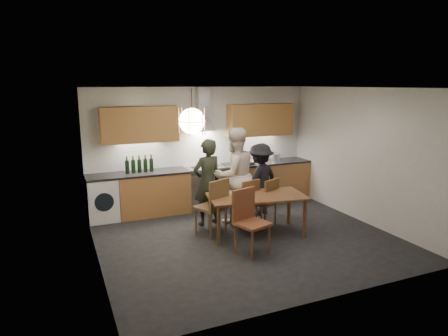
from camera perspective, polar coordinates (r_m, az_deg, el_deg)
name	(u,v)px	position (r m, az deg, el deg)	size (l,w,h in m)	color
ground	(246,237)	(7.18, 3.11, -9.87)	(5.00, 5.00, 0.00)	black
room_shell	(247,142)	(6.73, 3.28, 3.74)	(5.02, 4.52, 2.61)	white
counter_run	(208,187)	(8.75, -2.36, -2.72)	(5.00, 0.62, 0.90)	#C5874B
range_stove	(207,187)	(8.74, -2.49, -2.80)	(0.90, 0.60, 0.92)	silver
wall_fixtures	(204,121)	(8.60, -2.86, 6.66)	(4.30, 0.54, 1.10)	#BF8849
pendant_lamp	(192,121)	(6.21, -4.62, 6.69)	(0.43, 0.43, 0.70)	black
dining_table	(257,200)	(7.15, 4.68, -4.56)	(1.82, 1.12, 0.72)	brown
chair_back_left	(214,203)	(7.07, -1.37, -5.08)	(0.62, 0.62, 1.04)	brown
chair_back_mid	(247,200)	(7.48, 3.31, -4.61)	(0.52, 0.52, 0.93)	brown
chair_back_right	(267,199)	(7.61, 6.18, -4.42)	(0.55, 0.55, 0.92)	brown
chair_front	(248,217)	(6.41, 3.49, -6.96)	(0.58, 0.58, 1.03)	brown
person_left	(207,182)	(7.58, -2.38, -2.06)	(0.61, 0.40, 1.66)	black
person_mid	(234,175)	(7.73, 1.50, -1.05)	(0.90, 0.70, 1.85)	beige
person_right	(260,179)	(8.22, 5.17, -1.62)	(0.96, 0.55, 1.48)	black
mixing_bowl	(250,162)	(8.97, 3.67, 0.82)	(0.30, 0.30, 0.07)	#B7B7BB
stock_pot	(276,158)	(9.37, 7.37, 1.49)	(0.22, 0.22, 0.16)	silver
wine_bottles	(139,164)	(8.24, -12.00, 0.55)	(0.57, 0.08, 0.35)	black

